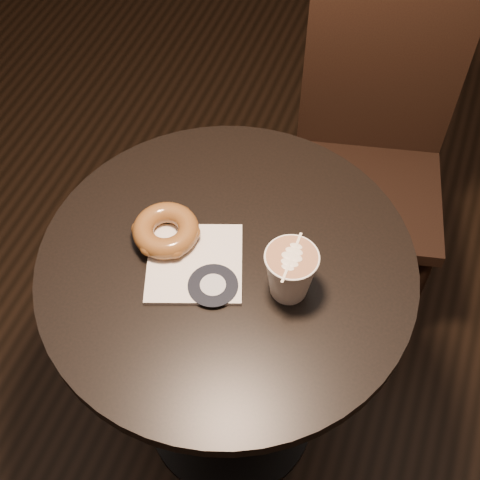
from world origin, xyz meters
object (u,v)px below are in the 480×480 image
at_px(pastry_bag, 195,263).
at_px(doughnut, 166,230).
at_px(latte_cup, 290,274).
at_px(cafe_table, 228,315).
at_px(chair, 372,141).

relative_size(pastry_bag, doughnut, 1.39).
height_order(doughnut, latte_cup, latte_cup).
relative_size(cafe_table, doughnut, 6.06).
bearing_deg(doughnut, latte_cup, -6.16).
distance_m(cafe_table, latte_cup, 0.28).
xyz_separation_m(cafe_table, latte_cup, (0.12, -0.02, 0.25)).
xyz_separation_m(cafe_table, doughnut, (-0.12, 0.01, 0.23)).
distance_m(cafe_table, chair, 0.62).
distance_m(pastry_bag, latte_cup, 0.18).
bearing_deg(pastry_bag, doughnut, 134.01).
relative_size(cafe_table, latte_cup, 7.23).
xyz_separation_m(chair, doughnut, (-0.28, -0.59, 0.24)).
xyz_separation_m(chair, latte_cup, (-0.04, -0.62, 0.26)).
bearing_deg(chair, pastry_bag, -121.49).
height_order(chair, latte_cup, chair).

